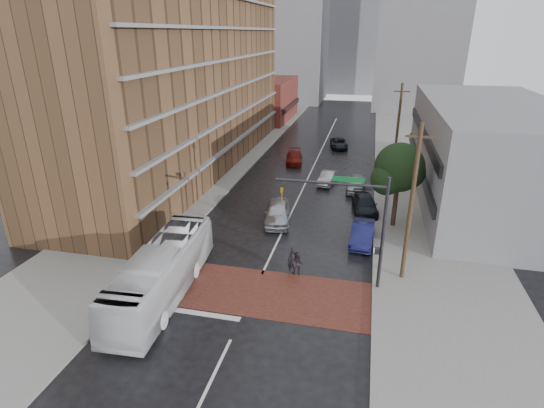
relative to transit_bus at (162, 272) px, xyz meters
The scene contains 24 objects.
ground 5.45m from the transit_bus, 11.05° to the left, with size 160.00×160.00×0.00m, color black.
crosswalk 5.56m from the transit_bus, 16.32° to the left, with size 14.00×5.00×0.02m, color brown.
sidewalk_west 26.81m from the transit_bus, 103.78° to the left, with size 9.00×90.00×0.15m, color gray.
sidewalk_east 30.90m from the transit_bus, 57.41° to the left, with size 9.00×90.00×0.15m, color gray.
apartment_block 29.30m from the transit_bus, 109.55° to the left, with size 10.00×44.00×28.00m, color brown.
storefront_west 55.46m from the transit_bus, 97.13° to the left, with size 8.00×16.00×7.00m, color brown.
building_east 30.28m from the transit_bus, 44.16° to the left, with size 11.00×26.00×9.00m, color gray.
distant_tower_west 80.80m from the transit_bus, 96.41° to the left, with size 18.00×16.00×32.00m, color gray.
distant_tower_east 77.23m from the transit_bus, 75.32° to the left, with size 16.00×14.00×36.00m, color gray.
distant_tower_center 96.70m from the transit_bus, 86.95° to the left, with size 12.00×10.00×24.00m, color gray.
street_tree 19.13m from the transit_bus, 43.70° to the left, with size 4.20×4.10×6.90m.
signal_mast 11.94m from the transit_bus, 17.70° to the left, with size 6.50×0.30×7.20m.
utility_pole_near 15.22m from the transit_bus, 19.76° to the left, with size 1.60×0.26×10.00m.
utility_pole_far 28.84m from the transit_bus, 60.89° to the left, with size 1.60×0.26×10.00m.
transit_bus is the anchor object (origin of this frame).
pedestrian_a 8.13m from the transit_bus, 29.57° to the left, with size 0.69×0.46×1.90m, color black.
pedestrian_b 8.41m from the transit_bus, 28.55° to the left, with size 0.78×0.61×1.60m, color black.
car_travel_a 12.54m from the transit_bus, 69.75° to the left, with size 2.02×5.03×1.71m, color #B2B4BA.
car_travel_b 23.43m from the transit_bus, 71.69° to the left, with size 1.36×3.90×1.29m, color #ACAFB4.
car_travel_c 29.09m from the transit_bus, 84.83° to the left, with size 1.88×4.62×1.34m, color maroon.
suv_travel 38.07m from the transit_bus, 78.97° to the left, with size 2.13×4.61×1.28m, color black.
car_parked_near 14.81m from the transit_bus, 40.35° to the left, with size 1.58×4.52×1.49m, color #15184B.
car_parked_mid 19.25m from the transit_bus, 53.98° to the left, with size 1.93×4.76×1.38m, color black.
car_parked_far 23.30m from the transit_bus, 63.69° to the left, with size 1.71×4.25×1.45m, color #A6A9AE.
Camera 1 is at (6.00, -20.52, 14.60)m, focal length 28.00 mm.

